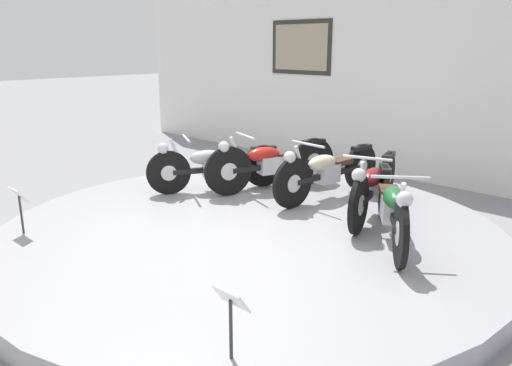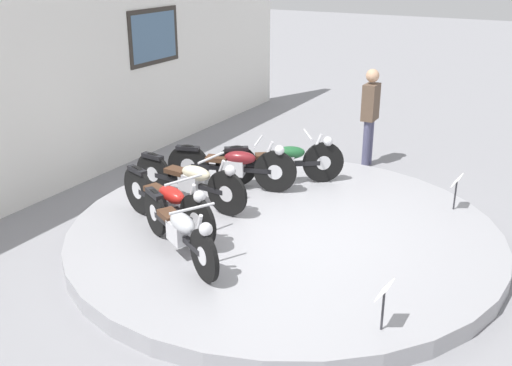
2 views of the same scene
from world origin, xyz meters
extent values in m
plane|color=gray|center=(0.00, 0.00, 0.00)|extent=(60.00, 60.00, 0.00)
cylinder|color=#99999E|center=(0.00, 0.00, 0.11)|extent=(5.63, 5.63, 0.21)
cube|color=white|center=(0.00, 3.97, 1.95)|extent=(14.00, 0.20, 3.90)
cube|color=#2D2823|center=(-2.40, 3.86, 2.14)|extent=(1.40, 0.02, 1.00)
cube|color=tan|center=(-2.40, 3.86, 2.14)|extent=(1.24, 0.02, 0.84)
cylinder|color=black|center=(-1.67, 0.14, 0.52)|extent=(0.34, 0.55, 0.60)
cylinder|color=silver|center=(-1.67, 0.14, 0.52)|extent=(0.16, 0.22, 0.21)
cylinder|color=black|center=(-1.01, 1.32, 0.52)|extent=(0.34, 0.55, 0.60)
cylinder|color=silver|center=(-1.01, 1.32, 0.52)|extent=(0.16, 0.22, 0.21)
cube|color=black|center=(-1.34, 0.73, 0.52)|extent=(0.67, 1.12, 0.07)
cube|color=silver|center=(-1.36, 0.69, 0.54)|extent=(0.33, 0.38, 0.24)
ellipsoid|color=#B2B5BA|center=(-1.41, 0.61, 0.70)|extent=(0.43, 0.53, 0.20)
cube|color=#472D1E|center=(-1.23, 0.92, 0.66)|extent=(0.33, 0.38, 0.07)
cube|color=black|center=(-1.01, 1.32, 0.77)|extent=(0.26, 0.36, 0.06)
cylinder|color=silver|center=(-1.60, 0.27, 0.72)|extent=(0.16, 0.24, 0.54)
cylinder|color=silver|center=(-1.54, 0.36, 0.98)|extent=(0.49, 0.29, 0.03)
sphere|color=silver|center=(-1.70, 0.09, 0.86)|extent=(0.15, 0.15, 0.15)
cylinder|color=black|center=(-1.04, 0.66, 0.55)|extent=(0.28, 0.65, 0.68)
cylinder|color=silver|center=(-1.04, 0.66, 0.55)|extent=(0.14, 0.24, 0.24)
cylinder|color=black|center=(-0.58, 1.93, 0.55)|extent=(0.28, 0.65, 0.68)
cylinder|color=silver|center=(-0.58, 1.93, 0.55)|extent=(0.14, 0.24, 0.24)
cube|color=black|center=(-0.81, 1.29, 0.55)|extent=(0.48, 1.19, 0.07)
cube|color=silver|center=(-0.82, 1.25, 0.57)|extent=(0.30, 0.37, 0.24)
ellipsoid|color=red|center=(-0.86, 1.16, 0.73)|extent=(0.37, 0.53, 0.20)
cube|color=#472D1E|center=(-0.74, 1.50, 0.69)|extent=(0.30, 0.37, 0.07)
cube|color=black|center=(-0.58, 1.93, 0.84)|extent=(0.21, 0.37, 0.06)
cylinder|color=silver|center=(-0.99, 0.80, 0.75)|extent=(0.13, 0.25, 0.54)
cylinder|color=silver|center=(-0.95, 0.90, 1.01)|extent=(0.52, 0.21, 0.03)
sphere|color=silver|center=(-1.06, 0.60, 0.89)|extent=(0.15, 0.15, 0.15)
cylinder|color=black|center=(-0.07, 0.83, 0.53)|extent=(0.12, 0.64, 0.64)
cylinder|color=silver|center=(-0.07, 0.83, 0.53)|extent=(0.09, 0.23, 0.22)
cylinder|color=black|center=(0.07, 2.18, 0.53)|extent=(0.12, 0.64, 0.64)
cylinder|color=silver|center=(0.07, 2.18, 0.53)|extent=(0.09, 0.23, 0.22)
cube|color=black|center=(0.00, 1.50, 0.53)|extent=(0.19, 1.24, 0.07)
cube|color=silver|center=(0.00, 1.46, 0.55)|extent=(0.23, 0.34, 0.24)
ellipsoid|color=beige|center=(-0.01, 1.36, 0.71)|extent=(0.27, 0.50, 0.20)
cube|color=#472D1E|center=(0.02, 1.72, 0.67)|extent=(0.23, 0.34, 0.07)
cube|color=black|center=(0.07, 2.18, 0.81)|extent=(0.13, 0.37, 0.06)
cylinder|color=silver|center=(-0.05, 0.98, 0.73)|extent=(0.07, 0.25, 0.54)
cylinder|color=silver|center=(-0.04, 1.09, 0.99)|extent=(0.54, 0.08, 0.03)
sphere|color=silver|center=(-0.07, 0.77, 0.87)|extent=(0.15, 0.15, 0.15)
cylinder|color=black|center=(1.00, 0.64, 0.54)|extent=(0.24, 0.64, 0.65)
cylinder|color=silver|center=(1.00, 0.64, 0.54)|extent=(0.13, 0.24, 0.23)
cylinder|color=black|center=(0.62, 1.94, 0.54)|extent=(0.24, 0.64, 0.65)
cylinder|color=silver|center=(0.62, 1.94, 0.54)|extent=(0.13, 0.24, 0.23)
cube|color=black|center=(0.81, 1.29, 0.54)|extent=(0.42, 1.21, 0.07)
cube|color=silver|center=(0.82, 1.25, 0.56)|extent=(0.28, 0.36, 0.24)
ellipsoid|color=maroon|center=(0.85, 1.16, 0.72)|extent=(0.35, 0.52, 0.20)
cube|color=#472D1E|center=(0.75, 1.50, 0.68)|extent=(0.28, 0.36, 0.07)
cube|color=black|center=(0.62, 1.94, 0.81)|extent=(0.20, 0.37, 0.06)
cylinder|color=silver|center=(0.96, 0.79, 0.74)|extent=(0.11, 0.25, 0.54)
cylinder|color=silver|center=(0.93, 0.89, 1.00)|extent=(0.53, 0.18, 0.03)
sphere|color=silver|center=(1.02, 0.59, 0.88)|extent=(0.15, 0.15, 0.15)
cylinder|color=black|center=(1.73, 0.18, 0.54)|extent=(0.42, 0.55, 0.64)
cylinder|color=silver|center=(1.73, 0.18, 0.54)|extent=(0.19, 0.22, 0.23)
cylinder|color=black|center=(0.94, 1.27, 0.54)|extent=(0.42, 0.55, 0.64)
cylinder|color=silver|center=(0.94, 1.27, 0.54)|extent=(0.19, 0.22, 0.23)
cube|color=black|center=(1.34, 0.73, 0.54)|extent=(0.79, 1.05, 0.07)
cube|color=silver|center=(1.36, 0.70, 0.56)|extent=(0.35, 0.38, 0.24)
ellipsoid|color=#1E562D|center=(1.42, 0.62, 0.72)|extent=(0.46, 0.52, 0.20)
cube|color=#472D1E|center=(1.21, 0.91, 0.68)|extent=(0.35, 0.38, 0.07)
cube|color=black|center=(0.94, 1.27, 0.81)|extent=(0.29, 0.35, 0.06)
cylinder|color=silver|center=(1.65, 0.30, 0.74)|extent=(0.18, 0.23, 0.54)
cylinder|color=silver|center=(1.58, 0.39, 1.00)|extent=(0.46, 0.34, 0.03)
sphere|color=silver|center=(1.77, 0.13, 0.88)|extent=(0.15, 0.15, 0.15)
cylinder|color=#333338|center=(-1.63, -1.85, 0.42)|extent=(0.02, 0.02, 0.42)
cube|color=white|center=(-1.63, -1.85, 0.65)|extent=(0.26, 0.11, 0.15)
cylinder|color=#333338|center=(1.63, -1.85, 0.42)|extent=(0.02, 0.02, 0.42)
cube|color=white|center=(1.63, -1.85, 0.65)|extent=(0.26, 0.11, 0.15)
camera|label=1|loc=(3.70, -3.79, 2.19)|focal=35.00mm
camera|label=2|loc=(-6.44, -3.13, 3.59)|focal=42.00mm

